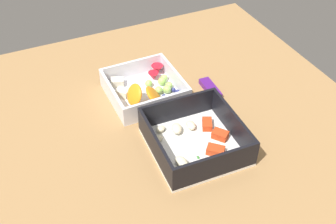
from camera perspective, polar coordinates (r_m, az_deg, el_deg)
name	(u,v)px	position (r cm, az deg, el deg)	size (l,w,h in cm)	color
table_surface	(171,124)	(86.56, 0.36, -1.62)	(80.00, 80.00, 2.00)	#9E7547
pasta_container	(195,140)	(79.18, 3.74, -3.89)	(17.89, 17.30, 5.87)	white
fruit_bowl	(146,89)	(91.21, -3.04, 3.12)	(15.56, 15.53, 5.58)	white
candy_bar	(210,88)	(93.63, 5.82, 3.24)	(7.00, 2.40, 1.20)	#51197A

